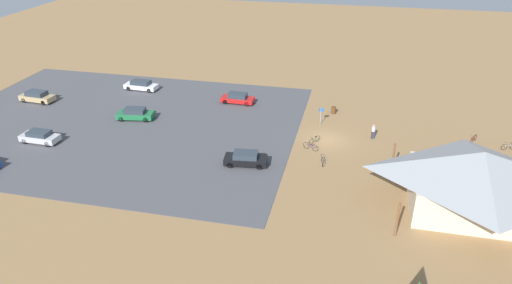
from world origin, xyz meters
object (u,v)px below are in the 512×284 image
at_px(car_white_end_stall, 141,85).
at_px(car_silver_far_end, 40,137).
at_px(car_red_back_corner, 237,98).
at_px(lot_sign, 321,114).
at_px(bicycle_purple_edge_north, 311,147).
at_px(bike_pavilion, 479,178).
at_px(car_black_near_entry, 246,159).
at_px(bicycle_red_lone_east, 474,139).
at_px(car_green_aisle_side, 135,114).
at_px(bicycle_green_near_porch, 314,140).
at_px(car_tan_mid_lot, 37,96).
at_px(trash_bin, 334,110).
at_px(visitor_near_lot, 373,131).
at_px(bicycle_silver_lone_west, 509,146).
at_px(bicycle_white_edge_south, 322,160).

distance_m(car_white_end_stall, car_silver_far_end, 18.14).
relative_size(car_red_back_corner, car_silver_far_end, 1.02).
height_order(lot_sign, bicycle_purple_edge_north, lot_sign).
height_order(bike_pavilion, car_black_near_entry, bike_pavilion).
relative_size(bicycle_red_lone_east, car_green_aisle_side, 0.32).
bearing_deg(bicycle_purple_edge_north, car_black_near_entry, 38.35).
xyz_separation_m(bicycle_red_lone_east, car_black_near_entry, (23.55, 10.67, 0.35)).
xyz_separation_m(bicycle_green_near_porch, car_silver_far_end, (29.71, 6.60, 0.35)).
distance_m(car_red_back_corner, car_tan_mid_lot, 26.79).
relative_size(trash_bin, car_tan_mid_lot, 0.19).
bearing_deg(car_red_back_corner, bike_pavilion, 143.75).
relative_size(bicycle_green_near_porch, car_tan_mid_lot, 0.32).
xyz_separation_m(bicycle_red_lone_east, car_silver_far_end, (47.01, 10.83, 0.34)).
height_order(lot_sign, car_tan_mid_lot, lot_sign).
height_order(bike_pavilion, bicycle_green_near_porch, bike_pavilion).
bearing_deg(car_white_end_stall, trash_bin, 175.05).
bearing_deg(lot_sign, visitor_near_lot, 157.88).
xyz_separation_m(car_black_near_entry, visitor_near_lot, (-12.56, -9.03, 0.17)).
relative_size(bicycle_silver_lone_west, car_black_near_entry, 0.37).
relative_size(bicycle_white_edge_south, bicycle_purple_edge_north, 1.03).
xyz_separation_m(bicycle_purple_edge_north, visitor_near_lot, (-6.53, -4.26, 0.52)).
xyz_separation_m(bicycle_green_near_porch, visitor_near_lot, (-6.31, -2.60, 0.53)).
height_order(bicycle_white_edge_south, car_green_aisle_side, car_green_aisle_side).
height_order(lot_sign, car_green_aisle_side, lot_sign).
distance_m(car_white_end_stall, car_green_aisle_side, 10.28).
bearing_deg(visitor_near_lot, bicycle_red_lone_east, -171.53).
height_order(trash_bin, car_tan_mid_lot, car_tan_mid_lot).
bearing_deg(trash_bin, bicycle_red_lone_east, 164.02).
bearing_deg(trash_bin, car_white_end_stall, -4.95).
bearing_deg(car_silver_far_end, bicycle_green_near_porch, -167.47).
height_order(bicycle_purple_edge_north, visitor_near_lot, visitor_near_lot).
relative_size(car_red_back_corner, car_green_aisle_side, 0.94).
relative_size(lot_sign, bicycle_purple_edge_north, 1.31).
bearing_deg(trash_bin, bike_pavilion, 125.73).
distance_m(bicycle_white_edge_south, car_tan_mid_lot, 39.74).
bearing_deg(visitor_near_lot, bicycle_purple_edge_north, 33.11).
distance_m(bicycle_white_edge_south, bicycle_green_near_porch, 4.67).
xyz_separation_m(bike_pavilion, bicycle_green_near_porch, (14.74, -9.73, -2.89)).
relative_size(bicycle_green_near_porch, bicycle_silver_lone_west, 0.92).
relative_size(car_red_back_corner, car_tan_mid_lot, 0.94).
distance_m(lot_sign, bicycle_red_lone_east, 17.21).
xyz_separation_m(bike_pavilion, lot_sign, (14.61, -14.84, -1.86)).
relative_size(bike_pavilion, trash_bin, 15.15).
bearing_deg(bicycle_purple_edge_north, lot_sign, -93.02).
height_order(bike_pavilion, car_white_end_stall, bike_pavilion).
distance_m(bike_pavilion, trash_bin, 22.97).
height_order(bicycle_green_near_porch, car_red_back_corner, car_red_back_corner).
bearing_deg(car_white_end_stall, bicycle_purple_edge_north, 153.50).
distance_m(lot_sign, bicycle_white_edge_south, 9.71).
bearing_deg(bicycle_silver_lone_west, car_tan_mid_lot, -0.81).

